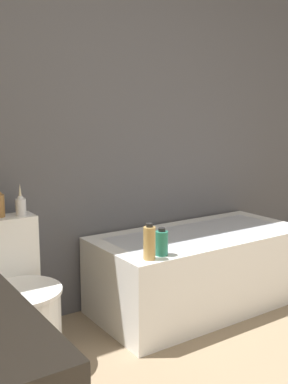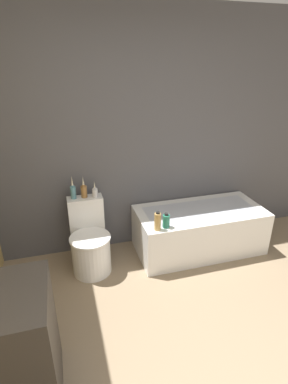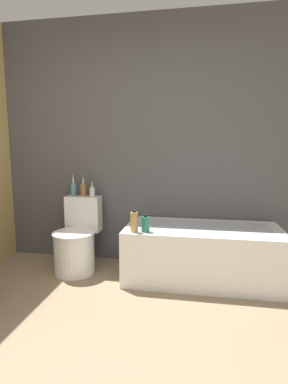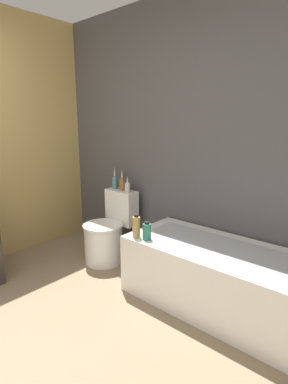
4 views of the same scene
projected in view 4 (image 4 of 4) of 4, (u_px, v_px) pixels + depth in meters
wall_back_tiled at (170, 139)px, 2.95m from camera, size 6.40×0.06×2.60m
bathtub at (214, 275)px, 2.42m from camera, size 1.45×0.69×0.51m
toilet at (108, 234)px, 3.21m from camera, size 0.42×0.57×0.74m
vase_gold at (115, 181)px, 3.32m from camera, size 0.06×0.06×0.25m
vase_silver at (122, 183)px, 3.25m from camera, size 0.06×0.06×0.23m
vase_bronze at (127, 186)px, 3.16m from camera, size 0.06×0.06×0.18m
shampoo_bottle_tall at (136, 227)px, 2.53m from camera, size 0.07×0.07×0.20m
shampoo_bottle_short at (147, 231)px, 2.49m from camera, size 0.07×0.07×0.16m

